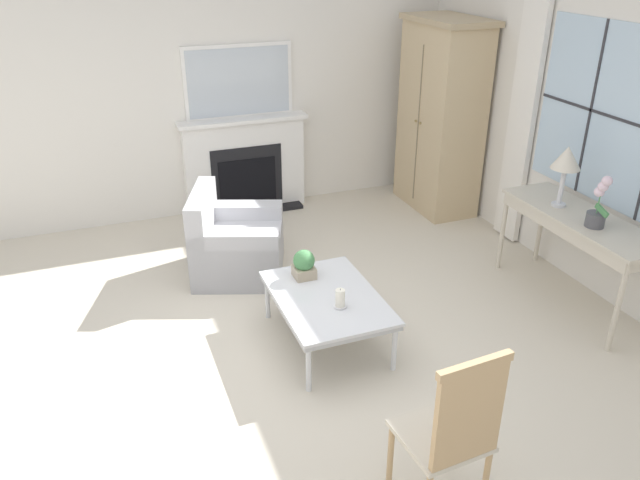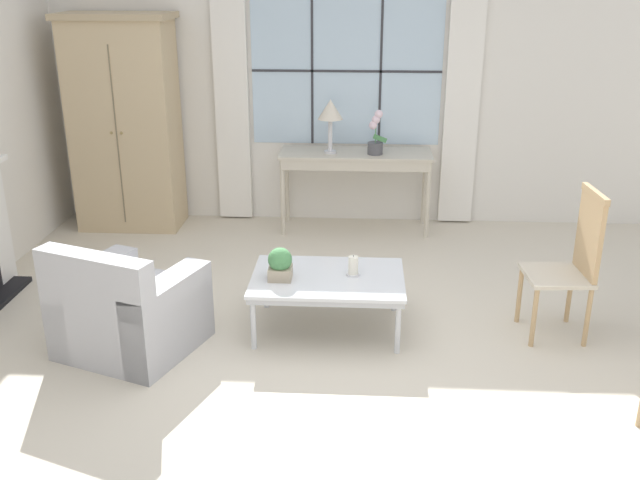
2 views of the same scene
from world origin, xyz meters
name	(u,v)px [view 1 (image 1 of 2)]	position (x,y,z in m)	size (l,w,h in m)	color
ground_plane	(276,358)	(0.00, 0.00, 0.00)	(14.00, 14.00, 0.00)	beige
wall_back_windowed	(620,141)	(0.00, 3.02, 1.39)	(7.20, 0.14, 2.80)	silver
wall_left	(242,87)	(-3.03, 0.60, 1.40)	(0.06, 7.20, 2.80)	silver
fireplace	(244,158)	(-2.91, 0.55, 0.63)	(0.34, 1.46, 1.88)	black
armoire	(441,116)	(-2.21, 2.67, 1.08)	(1.10, 0.62, 2.15)	tan
console_table	(582,225)	(0.11, 2.68, 0.73)	(1.52, 0.52, 0.81)	beige
table_lamp	(566,160)	(-0.14, 2.63, 1.23)	(0.25, 0.25, 0.53)	silver
potted_orchid	(598,207)	(0.31, 2.61, 0.98)	(0.19, 0.15, 0.44)	#4C4C51
armchair_upholstered	(235,246)	(-1.43, 0.06, 0.28)	(1.07, 1.05, 0.83)	#B2B2B7
side_chair_wooden	(455,428)	(1.69, 0.47, 0.61)	(0.47, 0.47, 1.10)	beige
coffee_table	(327,300)	(-0.06, 0.44, 0.39)	(1.11, 0.77, 0.43)	silver
potted_plant_small	(304,264)	(-0.40, 0.38, 0.54)	(0.17, 0.17, 0.24)	tan
pillar_candle	(340,299)	(0.13, 0.48, 0.50)	(0.10, 0.10, 0.16)	silver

